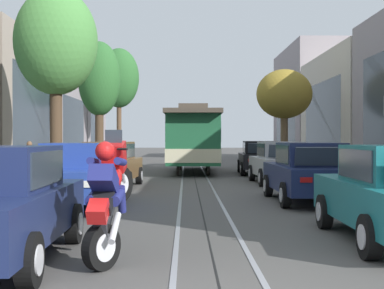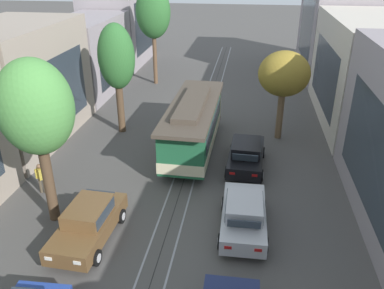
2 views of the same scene
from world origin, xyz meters
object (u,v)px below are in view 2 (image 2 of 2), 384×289
street_tree_kerb_right_second (284,75)px  street_tree_kerb_left_mid (116,59)px  parked_car_black_fourth_right (246,154)px  street_tree_kerb_left_fourth (153,13)px  pedestrian_on_left_pavement (41,177)px  cable_car_trolley (193,127)px  parked_car_brown_mid_left (89,223)px  street_tree_kerb_left_second (35,109)px  parked_car_silver_mid_right (244,214)px

street_tree_kerb_right_second → street_tree_kerb_left_mid: bearing=-177.3°
parked_car_black_fourth_right → street_tree_kerb_left_mid: 9.93m
street_tree_kerb_right_second → street_tree_kerb_left_fourth: bearing=135.2°
pedestrian_on_left_pavement → cable_car_trolley: bearing=38.6°
parked_car_black_fourth_right → cable_car_trolley: bearing=157.9°
parked_car_brown_mid_left → street_tree_kerb_left_fourth: size_ratio=0.53×
street_tree_kerb_left_second → cable_car_trolley: street_tree_kerb_left_second is taller
parked_car_brown_mid_left → pedestrian_on_left_pavement: pedestrian_on_left_pavement is taller
street_tree_kerb_left_second → street_tree_kerb_left_fourth: size_ratio=0.86×
street_tree_kerb_left_second → parked_car_silver_mid_right: bearing=2.7°
parked_car_brown_mid_left → street_tree_kerb_left_second: bearing=152.0°
parked_car_silver_mid_right → cable_car_trolley: (-3.17, 6.81, 0.86)m
cable_car_trolley → street_tree_kerb_left_mid: bearing=153.6°
street_tree_kerb_left_second → street_tree_kerb_left_fourth: bearing=90.6°
parked_car_silver_mid_right → parked_car_black_fourth_right: 5.53m
parked_car_brown_mid_left → street_tree_kerb_right_second: size_ratio=0.80×
parked_car_brown_mid_left → parked_car_silver_mid_right: size_ratio=1.01×
street_tree_kerb_right_second → cable_car_trolley: 6.41m
parked_car_black_fourth_right → pedestrian_on_left_pavement: size_ratio=2.78×
parked_car_brown_mid_left → parked_car_black_fourth_right: 9.37m
parked_car_silver_mid_right → parked_car_black_fourth_right: (-0.03, 5.53, 0.00)m
parked_car_silver_mid_right → street_tree_kerb_left_fourth: (-8.52, 20.20, 5.34)m
street_tree_kerb_left_mid → parked_car_silver_mid_right: bearing=-48.5°
street_tree_kerb_left_mid → street_tree_kerb_left_fourth: size_ratio=0.83×
cable_car_trolley → pedestrian_on_left_pavement: 8.56m
parked_car_brown_mid_left → street_tree_kerb_right_second: bearing=54.3°
street_tree_kerb_left_second → street_tree_kerb_left_mid: 9.74m
pedestrian_on_left_pavement → street_tree_kerb_left_fourth: bearing=86.0°
parked_car_silver_mid_right → street_tree_kerb_left_second: size_ratio=0.61×
street_tree_kerb_left_second → street_tree_kerb_right_second: bearing=44.9°
street_tree_kerb_left_fourth → street_tree_kerb_right_second: 14.85m
parked_car_brown_mid_left → street_tree_kerb_left_fourth: bearing=96.0°
street_tree_kerb_left_second → cable_car_trolley: bearing=54.4°
cable_car_trolley → pedestrian_on_left_pavement: size_ratio=5.76×
street_tree_kerb_left_second → cable_car_trolley: size_ratio=0.79×
parked_car_brown_mid_left → pedestrian_on_left_pavement: 4.69m
street_tree_kerb_right_second → pedestrian_on_left_pavement: bearing=-144.7°
parked_car_brown_mid_left → street_tree_kerb_right_second: (8.14, 11.32, 3.32)m
cable_car_trolley → street_tree_kerb_left_fourth: bearing=111.8°
street_tree_kerb_left_mid → pedestrian_on_left_pavement: street_tree_kerb_left_mid is taller
street_tree_kerb_left_mid → cable_car_trolley: street_tree_kerb_left_mid is taller
parked_car_silver_mid_right → cable_car_trolley: 7.56m
parked_car_brown_mid_left → street_tree_kerb_left_second: 4.97m
street_tree_kerb_left_second → street_tree_kerb_left_mid: street_tree_kerb_left_second is taller
parked_car_silver_mid_right → pedestrian_on_left_pavement: (-9.83, 1.49, 0.10)m
parked_car_black_fourth_right → street_tree_kerb_left_mid: bearing=155.2°
street_tree_kerb_left_mid → cable_car_trolley: bearing=-26.4°
street_tree_kerb_left_second → street_tree_kerb_left_mid: size_ratio=1.03×
street_tree_kerb_right_second → cable_car_trolley: (-5.09, -3.02, -2.46)m
pedestrian_on_left_pavement → parked_car_brown_mid_left: bearing=-39.7°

